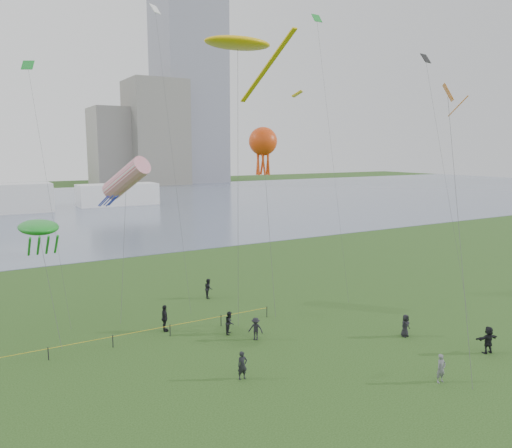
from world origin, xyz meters
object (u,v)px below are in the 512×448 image
kite_octopus (263,142)px  kite_flyer (441,368)px  fence (10,359)px  kite_stingray (238,44)px

kite_octopus → kite_flyer: bearing=-99.5°
fence → kite_stingray: size_ratio=1.12×
fence → kite_octopus: size_ratio=1.61×
fence → kite_octopus: 25.29m
kite_octopus → fence: bearing=-174.7°
fence → kite_flyer: bearing=-34.7°
kite_flyer → kite_octopus: 23.53m
kite_stingray → kite_octopus: 8.58m
kite_flyer → kite_stingray: kite_stingray is taller
fence → kite_stingray: kite_stingray is taller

